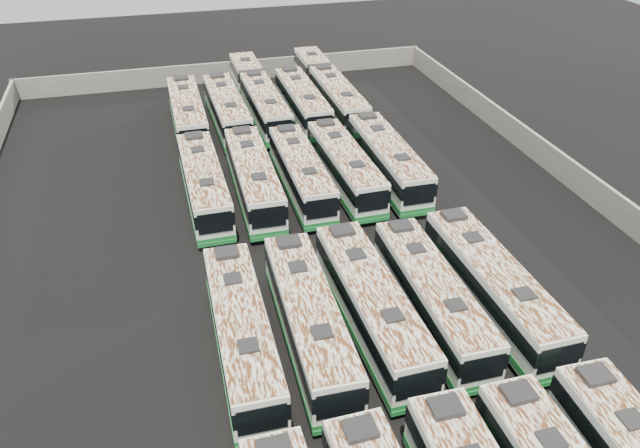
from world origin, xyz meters
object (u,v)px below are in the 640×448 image
Objects in this scene: bus_midfront_center at (372,305)px; bus_back_far_left at (188,114)px; bus_midfront_far_left at (242,332)px; bus_midfront_left at (309,320)px; bus_back_center at (258,95)px; bus_back_right at (303,102)px; bus_back_left at (227,110)px; bus_back_far_right at (329,88)px; bus_midback_center at (301,173)px; bus_midback_left at (254,178)px; bus_midback_far_right at (388,160)px; bus_midfront_far_right at (493,286)px; bus_midfront_right at (432,296)px; bus_midback_right at (345,167)px; bus_midback_far_left at (204,184)px.

bus_midfront_center is 1.00× the size of bus_back_far_left.
bus_midfront_left is at bearing 0.87° from bus_midfront_far_left.
bus_back_right is (3.69, -3.27, 0.04)m from bus_back_center.
bus_midfront_left is 0.99× the size of bus_back_left.
bus_back_left is at bearing -163.20° from bus_back_far_right.
bus_midback_center is 17.35m from bus_back_center.
bus_back_center is 0.99× the size of bus_back_far_right.
bus_midfront_left is at bearing -102.09° from bus_midback_center.
bus_back_center is (3.58, 3.29, -0.04)m from bus_back_left.
bus_back_right is at bearing 78.09° from bus_midfront_left.
bus_midback_left reaches higher than bus_back_left.
bus_midback_left is (-3.61, 16.33, 0.00)m from bus_midfront_center.
bus_midback_far_right is at bearing 1.81° from bus_midback_center.
bus_back_far_right is (14.37, 33.89, 0.02)m from bus_midfront_far_left.
bus_midback_left is 3.67m from bus_midback_center.
bus_midback_left is at bearing -179.20° from bus_midback_center.
bus_back_left reaches higher than bus_back_center.
bus_back_far_left is (-14.48, 30.65, -0.00)m from bus_midfront_far_right.
bus_back_center is at bearing 85.40° from bus_midfront_left.
bus_midfront_right is at bearing -65.43° from bus_midback_left.
bus_midback_center is (3.67, 0.03, -0.08)m from bus_midback_left.
bus_midback_right is (7.19, 0.11, -0.05)m from bus_midback_left.
bus_midfront_left is 1.00× the size of bus_back_right.
bus_midfront_center is at bearing -76.55° from bus_midback_left.
bus_midback_far_right is at bearing 2.15° from bus_midback_left.
bus_midback_right is at bearing -1.08° from bus_midback_far_left.
bus_midback_far_right is 1.01× the size of bus_back_right.
bus_midfront_center is at bearing -90.66° from bus_back_center.
bus_midfront_right is at bearing -96.04° from bus_back_far_right.
bus_back_far_right is at bearing 42.26° from bus_back_right.
bus_midfront_center is 1.00× the size of bus_midback_far_right.
bus_midfront_left is 0.99× the size of bus_midback_left.
bus_back_center is at bearing 79.34° from bus_midback_left.
bus_midback_far_right is at bearing -43.92° from bus_back_far_left.
bus_midfront_center is at bearing 2.59° from bus_midfront_far_left.
bus_back_far_left is at bearing -156.37° from bus_back_center.
bus_midback_far_right is at bearing -89.94° from bus_back_far_right.
bus_back_center is (-0.03, 33.72, -0.05)m from bus_midfront_center.
bus_midfront_left is 1.01× the size of bus_midback_right.
bus_back_center is 7.21m from bus_back_far_right.
bus_back_far_left is at bearing 102.30° from bus_midfront_center.
bus_midback_far_right is 0.66× the size of bus_back_center.
bus_midback_far_right reaches higher than bus_midfront_right.
bus_midback_far_right is at bearing 50.22° from bus_midfront_far_left.
bus_midback_far_right is 17.11m from bus_back_far_right.
bus_midback_left reaches higher than bus_back_far_right.
bus_midfront_center is 0.66× the size of bus_back_center.
bus_midfront_center is 30.64m from bus_back_left.
bus_midback_center is 0.98× the size of bus_midback_right.
bus_midfront_center is 18.05m from bus_midback_far_left.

